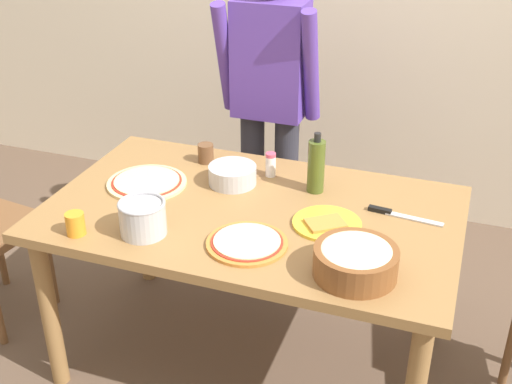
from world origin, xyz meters
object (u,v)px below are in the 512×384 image
dining_table (252,229)px  mixing_bowl_steel (232,175)px  popcorn_bowl (356,259)px  cup_orange (75,224)px  pizza_raw_on_board (147,182)px  salt_shaker (271,165)px  pizza_cooked_on_tray (247,243)px  steel_pot (143,217)px  cup_small_brown (206,153)px  plate_with_slice (327,223)px  person_cook (270,97)px  chef_knife (396,214)px  olive_oil_bottle (316,166)px

dining_table → mixing_bowl_steel: (-0.15, 0.18, 0.13)m
popcorn_bowl → cup_orange: bearing=-175.1°
pizza_raw_on_board → salt_shaker: salt_shaker is taller
pizza_cooked_on_tray → salt_shaker: 0.56m
steel_pot → cup_small_brown: (-0.03, 0.63, -0.02)m
pizza_raw_on_board → steel_pot: bearing=-63.7°
plate_with_slice → cup_small_brown: (-0.64, 0.36, 0.03)m
popcorn_bowl → plate_with_slice: bearing=120.6°
dining_table → steel_pot: steel_pot is taller
person_cook → salt_shaker: (0.16, -0.46, -0.13)m
pizza_raw_on_board → steel_pot: steel_pot is taller
cup_orange → chef_knife: cup_orange is taller
dining_table → pizza_cooked_on_tray: bearing=-73.9°
pizza_raw_on_board → chef_knife: bearing=4.8°
salt_shaker → chef_knife: salt_shaker is taller
olive_oil_bottle → cup_orange: olive_oil_bottle is taller
person_cook → salt_shaker: bearing=-71.0°
plate_with_slice → olive_oil_bottle: bearing=113.9°
popcorn_bowl → mixing_bowl_steel: 0.78m
pizza_cooked_on_tray → mixing_bowl_steel: mixing_bowl_steel is taller
cup_small_brown → dining_table: bearing=-44.6°
steel_pot → cup_orange: size_ratio=2.04×
olive_oil_bottle → cup_small_brown: 0.55m
cup_small_brown → chef_knife: bearing=-12.7°
dining_table → cup_small_brown: 0.49m
dining_table → olive_oil_bottle: (0.19, 0.23, 0.20)m
pizza_cooked_on_tray → steel_pot: steel_pot is taller
person_cook → olive_oil_bottle: 0.65m
olive_oil_bottle → cup_orange: 0.96m
dining_table → olive_oil_bottle: size_ratio=6.25×
person_cook → mixing_bowl_steel: person_cook is taller
popcorn_bowl → salt_shaker: size_ratio=2.64×
cup_orange → pizza_raw_on_board: bearing=82.6°
dining_table → mixing_bowl_steel: size_ratio=8.00×
popcorn_bowl → steel_pot: (-0.78, 0.00, 0.00)m
dining_table → cup_orange: size_ratio=18.82×
cup_orange → mixing_bowl_steel: bearing=55.2°
plate_with_slice → steel_pot: steel_pot is taller
dining_table → cup_orange: bearing=-144.5°
plate_with_slice → dining_table: bearing=175.9°
dining_table → chef_knife: bearing=14.2°
cup_orange → plate_with_slice: bearing=23.3°
pizza_raw_on_board → cup_orange: cup_orange is taller
cup_orange → popcorn_bowl: bearing=4.9°
plate_with_slice → pizza_cooked_on_tray: bearing=-135.9°
pizza_raw_on_board → olive_oil_bottle: (0.68, 0.18, 0.10)m
cup_small_brown → person_cook: bearing=69.5°
plate_with_slice → salt_shaker: 0.46m
person_cook → popcorn_bowl: bearing=-58.4°
cup_small_brown → chef_knife: size_ratio=0.29×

